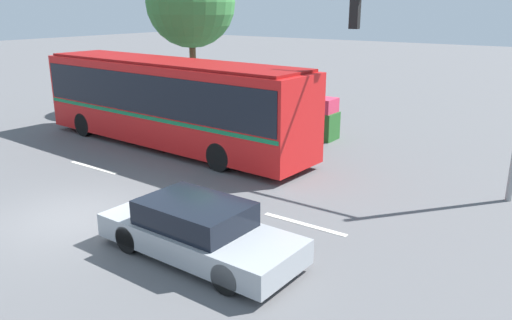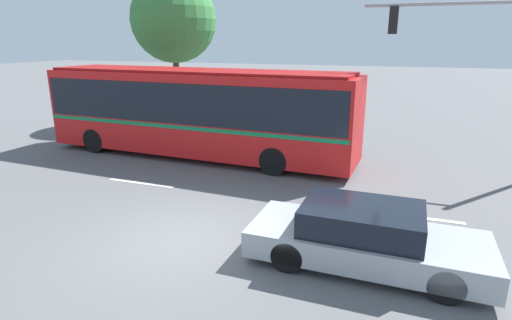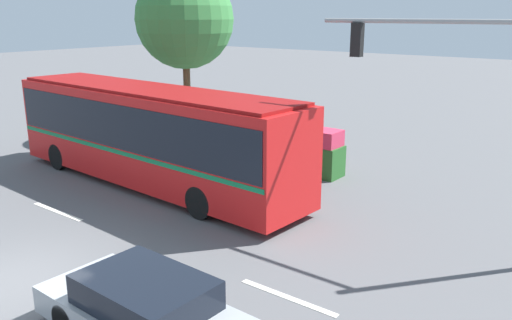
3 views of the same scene
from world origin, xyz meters
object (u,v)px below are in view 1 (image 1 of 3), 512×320
object	(u,v)px
city_bus	(169,98)
traffic_light_pole	(464,54)
street_tree_left	(191,3)
sedan_foreground	(198,231)

from	to	relation	value
city_bus	traffic_light_pole	xyz separation A→B (m)	(10.42, 1.39, 2.13)
traffic_light_pole	street_tree_left	xyz separation A→B (m)	(-14.95, 5.04, 1.47)
sedan_foreground	traffic_light_pole	world-z (taller)	traffic_light_pole
sedan_foreground	traffic_light_pole	xyz separation A→B (m)	(3.38, 7.70, 3.46)
city_bus	traffic_light_pole	distance (m)	10.72
traffic_light_pole	street_tree_left	world-z (taller)	street_tree_left
sedan_foreground	street_tree_left	distance (m)	17.90
traffic_light_pole	city_bus	bearing A→B (deg)	7.60
city_bus	sedan_foreground	xyz separation A→B (m)	(7.04, -6.30, -1.33)
city_bus	sedan_foreground	size ratio (longest dim) A/B	2.62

